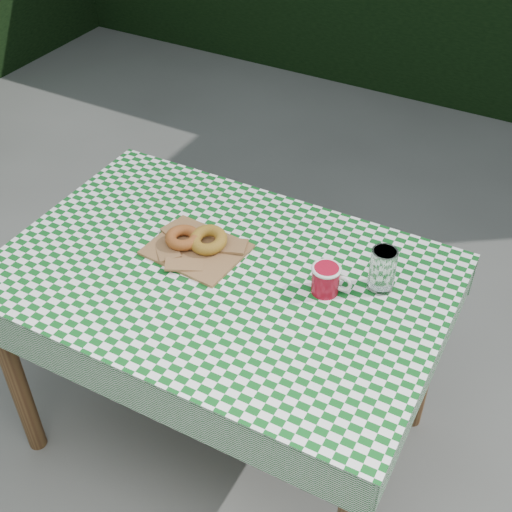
{
  "coord_description": "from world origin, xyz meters",
  "views": [
    {
      "loc": [
        0.73,
        -1.12,
        2.03
      ],
      "look_at": [
        0.02,
        0.17,
        0.79
      ],
      "focal_mm": 47.39,
      "sensor_mm": 36.0,
      "label": 1
    }
  ],
  "objects_px": {
    "coffee_mug": "(326,280)",
    "drinking_glass": "(382,270)",
    "paper_bag": "(197,249)",
    "table": "(225,361)"
  },
  "relations": [
    {
      "from": "coffee_mug",
      "to": "drinking_glass",
      "type": "xyz_separation_m",
      "value": [
        0.13,
        0.09,
        0.02
      ]
    },
    {
      "from": "drinking_glass",
      "to": "paper_bag",
      "type": "bearing_deg",
      "value": -168.28
    },
    {
      "from": "table",
      "to": "paper_bag",
      "type": "xyz_separation_m",
      "value": [
        -0.11,
        0.05,
        0.39
      ]
    },
    {
      "from": "table",
      "to": "drinking_glass",
      "type": "xyz_separation_m",
      "value": [
        0.42,
        0.16,
        0.45
      ]
    },
    {
      "from": "coffee_mug",
      "to": "paper_bag",
      "type": "bearing_deg",
      "value": 173.87
    },
    {
      "from": "drinking_glass",
      "to": "coffee_mug",
      "type": "bearing_deg",
      "value": -145.3
    },
    {
      "from": "paper_bag",
      "to": "coffee_mug",
      "type": "distance_m",
      "value": 0.41
    },
    {
      "from": "coffee_mug",
      "to": "drinking_glass",
      "type": "relative_size",
      "value": 1.17
    },
    {
      "from": "paper_bag",
      "to": "drinking_glass",
      "type": "bearing_deg",
      "value": 11.72
    },
    {
      "from": "paper_bag",
      "to": "drinking_glass",
      "type": "relative_size",
      "value": 2.09
    }
  ]
}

